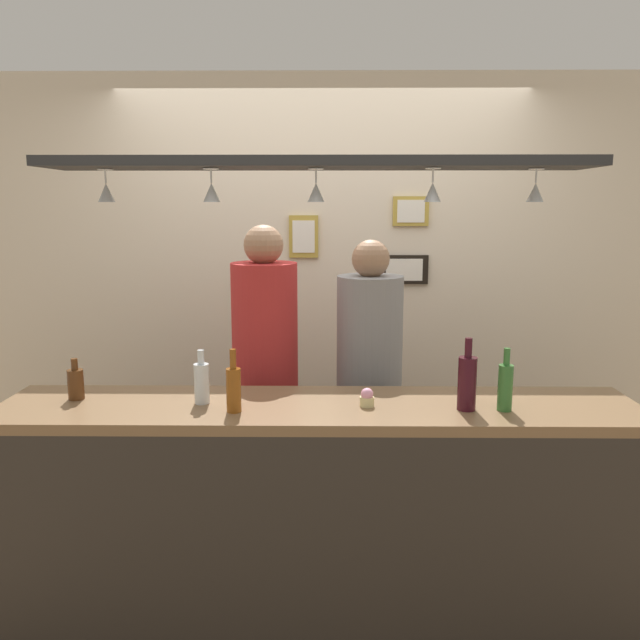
{
  "coord_description": "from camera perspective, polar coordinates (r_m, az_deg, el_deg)",
  "views": [
    {
      "loc": [
        0.04,
        -2.96,
        1.81
      ],
      "look_at": [
        0.0,
        0.1,
        1.26
      ],
      "focal_mm": 36.24,
      "sensor_mm": 36.0,
      "label": 1
    }
  ],
  "objects": [
    {
      "name": "hanging_wineglass_center_left",
      "position": [
        2.63,
        -0.36,
        11.3
      ],
      "size": [
        0.07,
        0.07,
        0.13
      ],
      "color": "silver",
      "rests_on": "overhead_glass_rack"
    },
    {
      "name": "hanging_wineglass_far_left",
      "position": [
        2.83,
        -18.35,
        10.72
      ],
      "size": [
        0.07,
        0.07,
        0.13
      ],
      "color": "silver",
      "rests_on": "overhead_glass_rack"
    },
    {
      "name": "bottle_wine_dark_red",
      "position": [
        2.7,
        12.86,
        -5.34
      ],
      "size": [
        0.08,
        0.08,
        0.3
      ],
      "color": "#380F19",
      "rests_on": "bar_counter"
    },
    {
      "name": "hanging_wineglass_center",
      "position": [
        2.64,
        9.9,
        11.15
      ],
      "size": [
        0.07,
        0.07,
        0.13
      ],
      "color": "silver",
      "rests_on": "overhead_glass_rack"
    },
    {
      "name": "bottle_beer_amber_tall",
      "position": [
        2.64,
        -7.64,
        -5.96
      ],
      "size": [
        0.06,
        0.06,
        0.26
      ],
      "color": "brown",
      "rests_on": "bar_counter"
    },
    {
      "name": "cupcake",
      "position": [
        2.71,
        4.17,
        -6.87
      ],
      "size": [
        0.06,
        0.06,
        0.08
      ],
      "color": "beige",
      "rests_on": "bar_counter"
    },
    {
      "name": "hanging_wineglass_left",
      "position": [
        2.67,
        -9.55,
        11.15
      ],
      "size": [
        0.07,
        0.07,
        0.13
      ],
      "color": "silver",
      "rests_on": "overhead_glass_rack"
    },
    {
      "name": "back_wall",
      "position": [
        4.1,
        0.16,
        2.95
      ],
      "size": [
        4.4,
        0.06,
        2.6
      ],
      "primitive_type": "cube",
      "color": "beige",
      "rests_on": "ground_plane"
    },
    {
      "name": "hanging_wineglass_center_right",
      "position": [
        2.79,
        18.48,
        10.73
      ],
      "size": [
        0.07,
        0.07,
        0.13
      ],
      "color": "silver",
      "rests_on": "overhead_glass_rack"
    },
    {
      "name": "person_right_grey_shirt",
      "position": [
        3.37,
        4.37,
        -4.05
      ],
      "size": [
        0.34,
        0.34,
        1.64
      ],
      "color": "#2D334C",
      "rests_on": "ground_plane"
    },
    {
      "name": "bottle_beer_brown_stubby",
      "position": [
        2.98,
        -20.77,
        -5.25
      ],
      "size": [
        0.07,
        0.07,
        0.18
      ],
      "color": "#512D14",
      "rests_on": "bar_counter"
    },
    {
      "name": "ground_plane",
      "position": [
        3.47,
        -0.02,
        -21.31
      ],
      "size": [
        8.0,
        8.0,
        0.0
      ],
      "primitive_type": "plane",
      "color": "olive"
    },
    {
      "name": "picture_frame_crest",
      "position": [
        4.03,
        -1.46,
        7.38
      ],
      "size": [
        0.18,
        0.02,
        0.26
      ],
      "color": "#B29338",
      "rests_on": "back_wall"
    },
    {
      "name": "picture_frame_lower_pair",
      "position": [
        4.07,
        7.43,
        4.43
      ],
      "size": [
        0.3,
        0.02,
        0.18
      ],
      "color": "black",
      "rests_on": "back_wall"
    },
    {
      "name": "bottle_beer_green_import",
      "position": [
        2.73,
        16.05,
        -5.61
      ],
      "size": [
        0.06,
        0.06,
        0.26
      ],
      "color": "#336B2D",
      "rests_on": "bar_counter"
    },
    {
      "name": "bar_counter",
      "position": [
        2.71,
        -0.15,
        -14.8
      ],
      "size": [
        2.7,
        0.55,
        0.98
      ],
      "color": "brown",
      "rests_on": "ground_plane"
    },
    {
      "name": "picture_frame_upper_small",
      "position": [
        4.05,
        8.02,
        9.5
      ],
      "size": [
        0.22,
        0.02,
        0.18
      ],
      "color": "#B29338",
      "rests_on": "back_wall"
    },
    {
      "name": "person_left_red_shirt",
      "position": [
        3.37,
        -4.86,
        -3.22
      ],
      "size": [
        0.34,
        0.34,
        1.71
      ],
      "color": "#2D334C",
      "rests_on": "ground_plane"
    },
    {
      "name": "overhead_glass_rack",
      "position": [
        2.67,
        -0.1,
        13.69
      ],
      "size": [
        2.2,
        0.36,
        0.04
      ],
      "primitive_type": "cube",
      "color": "black"
    },
    {
      "name": "bottle_soda_clear",
      "position": [
        2.77,
        -10.41,
        -5.41
      ],
      "size": [
        0.06,
        0.06,
        0.23
      ],
      "color": "silver",
      "rests_on": "bar_counter"
    }
  ]
}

